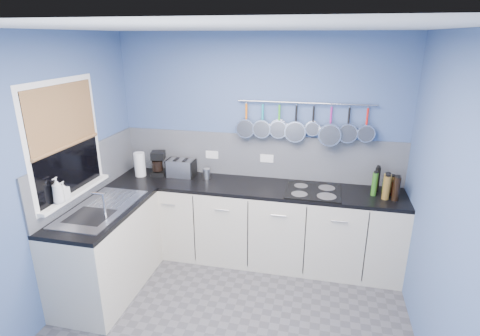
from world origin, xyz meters
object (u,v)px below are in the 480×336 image
at_px(paper_towel, 140,164).
at_px(toaster, 181,168).
at_px(coffee_maker, 158,164).
at_px(canister, 207,174).
at_px(hob, 313,191).
at_px(soap_bottle_b, 64,191).
at_px(soap_bottle_a, 57,190).

bearing_deg(paper_towel, toaster, 11.22).
relative_size(coffee_maker, canister, 2.33).
relative_size(paper_towel, hob, 0.49).
relative_size(soap_bottle_b, paper_towel, 0.61).
height_order(paper_towel, coffee_maker, coffee_maker).
relative_size(soap_bottle_b, coffee_maker, 0.60).
bearing_deg(coffee_maker, soap_bottle_b, -121.92).
xyz_separation_m(soap_bottle_a, paper_towel, (0.19, 1.17, -0.13)).
distance_m(soap_bottle_b, paper_towel, 1.11).
relative_size(canister, hob, 0.22).
xyz_separation_m(coffee_maker, canister, (0.58, 0.01, -0.08)).
xyz_separation_m(soap_bottle_b, coffee_maker, (0.38, 1.15, -0.09)).
bearing_deg(hob, coffee_maker, 176.27).
distance_m(soap_bottle_b, toaster, 1.36).
bearing_deg(canister, soap_bottle_b, -129.73).
relative_size(coffee_maker, hob, 0.50).
distance_m(soap_bottle_b, coffee_maker, 1.22).
height_order(coffee_maker, canister, coffee_maker).
xyz_separation_m(toaster, canister, (0.31, -0.02, -0.04)).
bearing_deg(coffee_maker, canister, -12.34).
distance_m(soap_bottle_a, paper_towel, 1.19).
xyz_separation_m(soap_bottle_a, toaster, (0.66, 1.26, -0.17)).
bearing_deg(soap_bottle_b, paper_towel, 80.34).
bearing_deg(coffee_maker, toaster, -7.17).
distance_m(soap_bottle_a, canister, 1.59).
height_order(coffee_maker, hob, coffee_maker).
height_order(soap_bottle_a, paper_towel, soap_bottle_a).
distance_m(canister, hob, 1.22).
bearing_deg(paper_towel, coffee_maker, 17.65).
bearing_deg(paper_towel, canister, 5.48).
bearing_deg(hob, canister, 173.92).
distance_m(soap_bottle_b, hob, 2.42).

